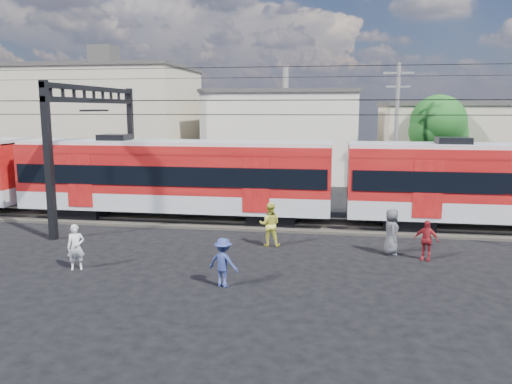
% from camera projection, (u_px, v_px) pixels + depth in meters
% --- Properties ---
extents(ground, '(120.00, 120.00, 0.00)m').
position_uv_depth(ground, '(263.00, 277.00, 17.41)').
color(ground, black).
rests_on(ground, ground).
extents(track_bed, '(70.00, 3.40, 0.12)m').
position_uv_depth(track_bed, '(286.00, 224.00, 25.19)').
color(track_bed, '#2D2823').
rests_on(track_bed, ground).
extents(rail_near, '(70.00, 0.12, 0.12)m').
position_uv_depth(rail_near, '(284.00, 225.00, 24.44)').
color(rail_near, '#59544C').
rests_on(rail_near, track_bed).
extents(rail_far, '(70.00, 0.12, 0.12)m').
position_uv_depth(rail_far, '(287.00, 218.00, 25.90)').
color(rail_far, '#59544C').
rests_on(rail_far, track_bed).
extents(commuter_train, '(50.30, 3.08, 4.17)m').
position_uv_depth(commuter_train, '(179.00, 175.00, 25.67)').
color(commuter_train, black).
rests_on(commuter_train, ground).
extents(catenary, '(70.00, 9.30, 7.52)m').
position_uv_depth(catenary, '(120.00, 122.00, 25.70)').
color(catenary, black).
rests_on(catenary, ground).
extents(building_west, '(14.28, 10.20, 9.30)m').
position_uv_depth(building_west, '(107.00, 122.00, 42.66)').
color(building_west, '#BDB190').
rests_on(building_west, ground).
extents(building_midwest, '(12.24, 12.24, 7.30)m').
position_uv_depth(building_midwest, '(285.00, 134.00, 43.41)').
color(building_midwest, beige).
rests_on(building_midwest, ground).
extents(building_mideast, '(16.32, 10.20, 6.30)m').
position_uv_depth(building_mideast, '(489.00, 144.00, 38.09)').
color(building_mideast, '#BDB190').
rests_on(building_mideast, ground).
extents(utility_pole_mid, '(1.80, 0.24, 8.50)m').
position_uv_depth(utility_pole_mid, '(396.00, 130.00, 30.34)').
color(utility_pole_mid, slate).
rests_on(utility_pole_mid, ground).
extents(tree_near, '(3.82, 3.64, 6.72)m').
position_uv_depth(tree_near, '(441.00, 126.00, 32.83)').
color(tree_near, '#382619').
rests_on(tree_near, ground).
extents(pedestrian_a, '(0.72, 0.61, 1.66)m').
position_uv_depth(pedestrian_a, '(76.00, 247.00, 18.07)').
color(pedestrian_a, silver).
rests_on(pedestrian_a, ground).
extents(pedestrian_b, '(0.95, 0.76, 1.87)m').
position_uv_depth(pedestrian_b, '(270.00, 224.00, 21.18)').
color(pedestrian_b, '#D5D042').
rests_on(pedestrian_b, ground).
extents(pedestrian_c, '(1.19, 0.90, 1.64)m').
position_uv_depth(pedestrian_c, '(223.00, 262.00, 16.32)').
color(pedestrian_c, navy).
rests_on(pedestrian_c, ground).
extents(pedestrian_d, '(1.01, 0.70, 1.58)m').
position_uv_depth(pedestrian_d, '(426.00, 240.00, 19.18)').
color(pedestrian_d, maroon).
rests_on(pedestrian_d, ground).
extents(pedestrian_e, '(0.61, 0.92, 1.86)m').
position_uv_depth(pedestrian_e, '(391.00, 232.00, 19.92)').
color(pedestrian_e, '#434448').
rests_on(pedestrian_e, ground).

